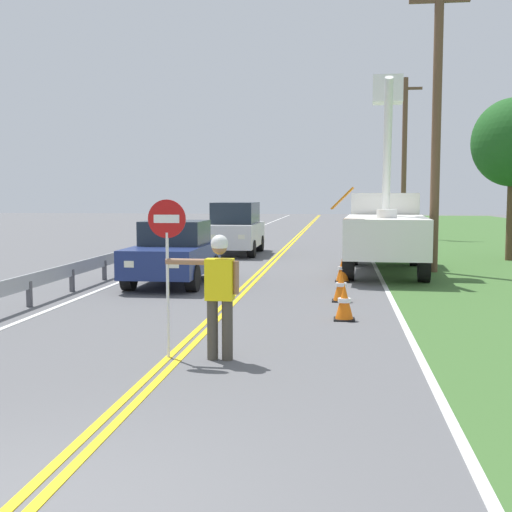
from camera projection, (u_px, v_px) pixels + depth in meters
centerline_yellow_left at (272, 259)px, 24.64m from camera, size 0.11×110.00×0.01m
centerline_yellow_right at (277, 259)px, 24.62m from camera, size 0.11×110.00×0.01m
edge_line_right at (372, 261)px, 24.18m from camera, size 0.12×110.00×0.01m
edge_line_left at (180, 258)px, 25.08m from camera, size 0.12×110.00×0.01m
flagger_worker at (219, 289)px, 9.54m from camera, size 1.09×0.25×1.83m
stop_sign_paddle at (167, 242)px, 9.61m from camera, size 0.56×0.04×2.33m
utility_bucket_truck at (385, 226)px, 20.73m from camera, size 2.97×6.91×5.99m
oncoming_sedan_nearest at (174, 253)px, 17.76m from camera, size 1.92×4.11×1.70m
oncoming_suv_second at (236, 228)px, 26.75m from camera, size 1.94×4.62×2.10m
utility_pole_near at (436, 123)px, 20.20m from camera, size 1.80×0.28×8.84m
utility_pole_mid at (404, 155)px, 36.71m from camera, size 1.80×0.28×8.84m
traffic_cone_lead at (344, 303)px, 12.66m from camera, size 0.40×0.40×0.70m
traffic_cone_mid at (341, 287)px, 14.88m from camera, size 0.40×0.40×0.70m
traffic_cone_tail at (342, 270)px, 18.25m from camera, size 0.40×0.40×0.70m
guardrail_left_shoulder at (140, 251)px, 22.06m from camera, size 0.10×32.00×0.71m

